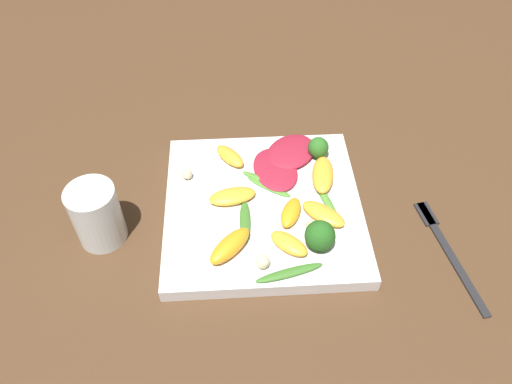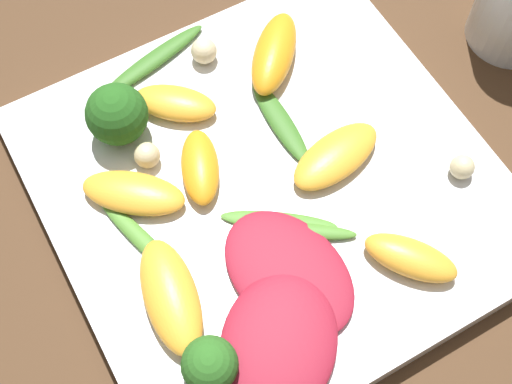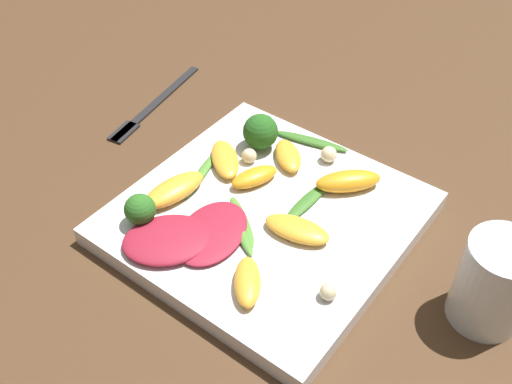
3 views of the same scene
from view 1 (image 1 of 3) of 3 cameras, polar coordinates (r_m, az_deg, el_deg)
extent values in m
plane|color=#4C331E|center=(0.75, 0.81, -2.31)|extent=(2.40, 2.40, 0.00)
cube|color=white|center=(0.74, 0.82, -1.77)|extent=(0.29, 0.29, 0.02)
cylinder|color=white|center=(0.72, -17.75, -2.51)|extent=(0.07, 0.07, 0.09)
cube|color=#262628|center=(0.75, 21.40, -6.67)|extent=(0.04, 0.19, 0.01)
cube|color=#262628|center=(0.79, 18.90, -2.31)|extent=(0.03, 0.05, 0.01)
ellipsoid|color=maroon|center=(0.77, 2.23, 2.60)|extent=(0.08, 0.11, 0.01)
ellipsoid|color=maroon|center=(0.80, 4.01, 4.60)|extent=(0.11, 0.11, 0.01)
ellipsoid|color=orange|center=(0.67, -3.00, -6.16)|extent=(0.07, 0.07, 0.02)
ellipsoid|color=#FCAD33|center=(0.73, -2.73, -0.48)|extent=(0.07, 0.05, 0.01)
ellipsoid|color=#FCAD33|center=(0.79, -3.00, 4.12)|extent=(0.06, 0.06, 0.02)
ellipsoid|color=#FCAD33|center=(0.68, 3.78, -5.90)|extent=(0.06, 0.06, 0.02)
ellipsoid|color=#FCAD33|center=(0.77, 7.64, 1.98)|extent=(0.05, 0.08, 0.02)
ellipsoid|color=#FCAD33|center=(0.72, 7.71, -2.49)|extent=(0.07, 0.07, 0.01)
ellipsoid|color=orange|center=(0.71, 4.00, -2.35)|extent=(0.04, 0.06, 0.02)
cylinder|color=#7A9E51|center=(0.80, 7.04, 4.35)|extent=(0.01, 0.01, 0.01)
sphere|color=#2D6B23|center=(0.79, 7.13, 5.09)|extent=(0.03, 0.03, 0.03)
cylinder|color=#84AD5B|center=(0.69, 7.18, -5.84)|extent=(0.01, 0.01, 0.01)
sphere|color=#26601E|center=(0.67, 7.32, -4.96)|extent=(0.04, 0.04, 0.04)
ellipsoid|color=#518E33|center=(0.76, 0.45, 1.42)|extent=(0.06, 0.05, 0.01)
ellipsoid|color=#3D7528|center=(0.66, 3.85, -9.19)|extent=(0.09, 0.04, 0.01)
ellipsoid|color=#518E33|center=(0.74, 8.00, -0.98)|extent=(0.04, 0.09, 0.01)
ellipsoid|color=#518E33|center=(0.75, 1.48, 0.61)|extent=(0.07, 0.06, 0.00)
ellipsoid|color=#3D7528|center=(0.71, -1.26, -3.33)|extent=(0.02, 0.08, 0.01)
sphere|color=beige|center=(0.77, -7.90, 2.03)|extent=(0.02, 0.02, 0.02)
sphere|color=beige|center=(0.66, 0.76, -7.99)|extent=(0.02, 0.02, 0.02)
sphere|color=beige|center=(0.70, 6.39, -3.78)|extent=(0.02, 0.02, 0.02)
camera|label=2|loc=(0.69, 11.85, 36.03)|focal=50.00mm
camera|label=3|loc=(0.88, -23.58, 38.57)|focal=42.00mm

